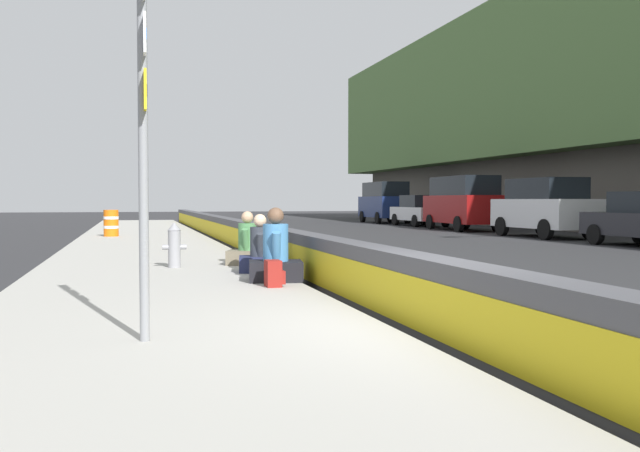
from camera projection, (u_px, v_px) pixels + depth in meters
ground_plane at (436, 340)px, 7.22m from camera, size 160.00×160.00×0.00m
sidewalk_strip at (175, 347)px, 6.53m from camera, size 80.00×4.40×0.14m
jersey_barrier at (436, 299)px, 7.20m from camera, size 76.00×0.45×0.85m
route_sign_post at (144, 115)px, 6.40m from camera, size 0.44×0.09×3.60m
fire_hydrant at (174, 244)px, 13.51m from camera, size 0.26×0.46×0.88m
seated_person_foreground at (276, 258)px, 11.28m from camera, size 0.85×0.95×1.19m
seated_person_middle at (260, 254)px, 12.70m from camera, size 0.75×0.85×1.05m
seated_person_rear at (247, 248)px, 14.14m from camera, size 0.87×0.95×1.08m
backpack at (274, 274)px, 10.53m from camera, size 0.32×0.28×0.40m
construction_barrel at (111, 223)px, 25.05m from camera, size 0.54×0.54×0.95m
parked_car_fourth at (544, 207)px, 26.83m from camera, size 4.80×2.07×2.28m
parked_car_midline at (463, 202)px, 33.12m from camera, size 5.15×2.21×2.56m
parked_car_far at (420, 210)px, 38.47m from camera, size 4.51×1.97×1.71m
parked_car_farther at (385, 201)px, 43.92m from camera, size 5.17×2.24×2.56m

